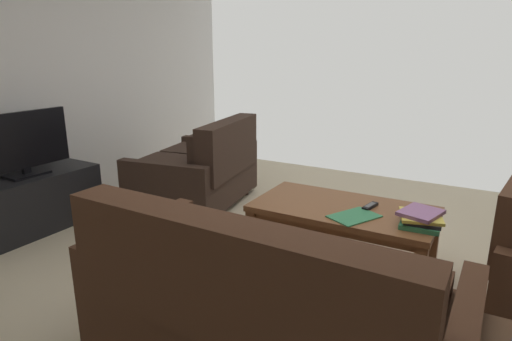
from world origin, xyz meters
TOP-DOWN VIEW (x-y plane):
  - ground_plane at (0.00, 0.00)m, footprint 5.50×5.35m
  - wall_right at (2.75, 0.00)m, footprint 0.12×5.35m
  - sofa_main at (-0.07, 0.95)m, footprint 1.72×0.86m
  - loveseat_near at (1.57, -0.81)m, footprint 1.05×1.33m
  - coffee_table at (-0.04, -0.26)m, footprint 1.20×0.65m
  - tv_stand at (2.44, 0.40)m, footprint 0.45×1.12m
  - flat_tv at (2.44, 0.40)m, footprint 0.20×0.79m
  - book_stack at (-0.55, -0.17)m, footprint 0.29×0.30m
  - tv_remote at (-0.21, -0.32)m, footprint 0.07×0.17m
  - loose_magazine at (-0.16, -0.11)m, footprint 0.32×0.37m

SIDE VIEW (x-z plane):
  - ground_plane at x=0.00m, z-range -0.01..0.00m
  - tv_stand at x=2.44m, z-range 0.00..0.49m
  - loveseat_near at x=1.57m, z-range -0.08..0.78m
  - sofa_main at x=-0.07m, z-range -0.07..0.82m
  - coffee_table at x=-0.04m, z-range 0.16..0.62m
  - loose_magazine at x=-0.16m, z-range 0.46..0.47m
  - tv_remote at x=-0.21m, z-range 0.46..0.48m
  - book_stack at x=-0.55m, z-range 0.46..0.55m
  - flat_tv at x=2.44m, z-range 0.49..1.02m
  - wall_right at x=2.75m, z-range 0.00..2.83m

